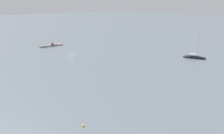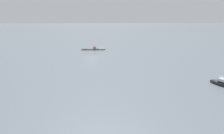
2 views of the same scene
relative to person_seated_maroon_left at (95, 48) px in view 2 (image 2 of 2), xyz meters
name	(u,v)px [view 2 (image 2 of 2)]	position (x,y,z in m)	size (l,w,h in m)	color
ground_plane	(92,58)	(0.73, 17.56, -0.88)	(500.00, 500.00, 0.00)	slate
seawall_pier	(94,49)	(0.73, -0.21, -0.57)	(10.17, 1.89, 0.63)	gray
person_seated_maroon_left	(95,48)	(0.00, 0.00, 0.00)	(0.42, 0.63, 0.73)	#1E2333
person_seated_dark_right	(94,48)	(0.56, -0.13, 0.00)	(0.42, 0.63, 0.73)	#1E2333
umbrella_open_red	(95,46)	(0.27, -0.15, 0.87)	(1.47, 1.47, 1.31)	black
sailboat_black_near	(224,84)	(-30.46, 51.45, -0.50)	(5.42, 8.00, 9.92)	black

